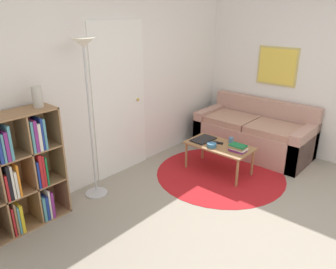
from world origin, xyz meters
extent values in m
plane|color=gray|center=(0.00, 0.00, 0.00)|extent=(14.00, 14.00, 0.00)
cube|color=silver|center=(0.00, 2.30, 1.30)|extent=(7.63, 0.05, 2.60)
cube|color=white|center=(0.06, 2.26, 1.03)|extent=(0.89, 0.02, 2.06)
sphere|color=tan|center=(0.37, 2.24, 0.99)|extent=(0.04, 0.04, 0.04)
cube|color=silver|center=(2.34, 1.14, 1.30)|extent=(0.05, 5.27, 2.60)
cube|color=tan|center=(2.30, 1.08, 1.34)|extent=(0.02, 0.65, 0.60)
cube|color=yellow|center=(2.29, 1.08, 1.34)|extent=(0.01, 0.59, 0.54)
cylinder|color=#B2191E|center=(0.87, 1.13, 0.00)|extent=(1.79, 1.79, 0.01)
cube|color=#936B47|center=(-1.04, 2.08, 0.62)|extent=(0.02, 0.34, 1.25)
cube|color=#936B47|center=(-1.54, 2.08, 1.24)|extent=(1.01, 0.34, 0.02)
cube|color=#936B47|center=(-1.54, 2.08, 0.01)|extent=(1.01, 0.34, 0.02)
cube|color=#936B47|center=(-1.54, 2.24, 0.62)|extent=(1.01, 0.02, 1.25)
cube|color=#936B47|center=(-1.38, 2.08, 0.62)|extent=(0.02, 0.32, 1.21)
cube|color=#936B47|center=(-1.54, 2.08, 0.42)|extent=(0.98, 0.32, 0.02)
cube|color=#936B47|center=(-1.54, 2.08, 0.82)|extent=(0.98, 0.32, 0.02)
cube|color=#B21E23|center=(-1.67, 2.03, 0.18)|extent=(0.02, 0.22, 0.32)
cube|color=olive|center=(-1.65, 2.02, 0.20)|extent=(0.02, 0.20, 0.36)
cube|color=teal|center=(-1.62, 2.04, 0.17)|extent=(0.02, 0.25, 0.31)
cube|color=gold|center=(-1.59, 2.03, 0.17)|extent=(0.03, 0.23, 0.31)
cube|color=teal|center=(-1.34, 2.02, 0.16)|extent=(0.03, 0.21, 0.29)
cube|color=navy|center=(-1.31, 2.05, 0.16)|extent=(0.03, 0.27, 0.28)
cube|color=silver|center=(-1.28, 2.04, 0.19)|extent=(0.02, 0.24, 0.35)
cube|color=#7F287A|center=(-1.25, 2.05, 0.17)|extent=(0.03, 0.26, 0.31)
cube|color=#B21E23|center=(-1.67, 2.01, 0.57)|extent=(0.02, 0.19, 0.28)
cube|color=black|center=(-1.64, 2.03, 0.61)|extent=(0.03, 0.22, 0.36)
cube|color=silver|center=(-1.61, 2.01, 0.61)|extent=(0.02, 0.19, 0.35)
cube|color=silver|center=(-1.58, 2.05, 0.57)|extent=(0.03, 0.26, 0.28)
cube|color=orange|center=(-1.55, 2.05, 0.60)|extent=(0.02, 0.26, 0.34)
cube|color=navy|center=(-1.35, 2.04, 0.58)|extent=(0.02, 0.24, 0.30)
cube|color=#B21E23|center=(-1.31, 2.03, 0.61)|extent=(0.03, 0.22, 0.37)
cube|color=#B21E23|center=(-1.28, 2.03, 0.60)|extent=(0.02, 0.23, 0.35)
cube|color=#196B38|center=(-1.26, 2.01, 0.59)|extent=(0.02, 0.19, 0.32)
cube|color=#7F287A|center=(-1.60, 2.02, 0.98)|extent=(0.03, 0.20, 0.30)
cube|color=teal|center=(-1.57, 2.04, 1.01)|extent=(0.03, 0.25, 0.35)
cube|color=teal|center=(-1.35, 2.02, 1.00)|extent=(0.02, 0.21, 0.33)
cube|color=#7F287A|center=(-1.31, 2.03, 1.00)|extent=(0.03, 0.22, 0.33)
cube|color=silver|center=(-1.27, 2.04, 0.98)|extent=(0.03, 0.24, 0.29)
cube|color=navy|center=(-1.25, 2.02, 1.00)|extent=(0.02, 0.21, 0.34)
cube|color=teal|center=(-1.22, 2.02, 1.00)|extent=(0.03, 0.21, 0.33)
cylinder|color=#B7B7BC|center=(-0.61, 2.02, 0.01)|extent=(0.27, 0.27, 0.01)
cylinder|color=#B7B7BC|center=(-0.61, 2.02, 0.95)|extent=(0.02, 0.02, 1.80)
cone|color=white|center=(-0.61, 2.02, 1.85)|extent=(0.26, 0.26, 0.10)
cube|color=tan|center=(1.87, 1.17, 0.23)|extent=(0.85, 1.77, 0.45)
cube|color=tan|center=(2.21, 1.17, 0.41)|extent=(0.16, 1.77, 0.82)
cube|color=tan|center=(1.87, 0.36, 0.30)|extent=(0.85, 0.16, 0.59)
cube|color=tan|center=(1.87, 1.98, 0.30)|extent=(0.85, 0.16, 0.59)
cube|color=tan|center=(1.79, 0.81, 0.50)|extent=(0.65, 0.71, 0.10)
cube|color=tan|center=(1.79, 1.53, 0.50)|extent=(0.65, 0.71, 0.10)
cube|color=#996B42|center=(0.93, 1.20, 0.40)|extent=(0.49, 0.92, 0.02)
cylinder|color=#996B42|center=(0.72, 0.78, 0.19)|extent=(0.04, 0.04, 0.39)
cylinder|color=#996B42|center=(0.72, 1.62, 0.19)|extent=(0.04, 0.04, 0.39)
cylinder|color=#996B42|center=(1.13, 0.78, 0.19)|extent=(0.04, 0.04, 0.39)
cylinder|color=#996B42|center=(1.13, 1.62, 0.19)|extent=(0.04, 0.04, 0.39)
cube|color=black|center=(0.93, 1.48, 0.42)|extent=(0.37, 0.25, 0.02)
cylinder|color=teal|center=(0.79, 1.24, 0.43)|extent=(0.13, 0.13, 0.05)
cube|color=#7F287A|center=(0.91, 0.90, 0.42)|extent=(0.14, 0.21, 0.03)
cube|color=silver|center=(0.91, 0.89, 0.45)|extent=(0.14, 0.21, 0.03)
cube|color=olive|center=(0.89, 0.90, 0.47)|extent=(0.14, 0.21, 0.02)
cube|color=#196B38|center=(0.90, 0.89, 0.49)|extent=(0.14, 0.21, 0.02)
cylinder|color=teal|center=(1.11, 1.13, 0.45)|extent=(0.07, 0.07, 0.07)
cube|color=black|center=(0.96, 1.25, 0.42)|extent=(0.08, 0.16, 0.02)
cylinder|color=#B7B2A8|center=(-1.16, 2.08, 1.35)|extent=(0.10, 0.10, 0.22)
camera|label=1|loc=(-2.71, -1.04, 2.18)|focal=35.00mm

